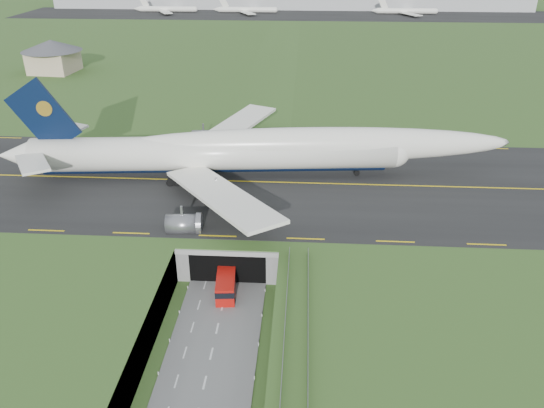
{
  "coord_description": "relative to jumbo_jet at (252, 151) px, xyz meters",
  "views": [
    {
      "loc": [
        11.17,
        -59.99,
        49.1
      ],
      "look_at": [
        6.19,
        20.0,
        8.06
      ],
      "focal_mm": 35.0,
      "sensor_mm": 36.0,
      "label": 1
    }
  ],
  "objects": [
    {
      "name": "trench_road",
      "position": [
        -1.28,
        -42.72,
        -11.51
      ],
      "size": [
        12.0,
        75.0,
        0.2
      ],
      "primitive_type": "cube",
      "color": "slate",
      "rests_on": "ground"
    },
    {
      "name": "distant_hills",
      "position": [
        63.1,
        394.78,
        -15.61
      ],
      "size": [
        700.0,
        91.0,
        60.0
      ],
      "color": "slate",
      "rests_on": "ground"
    },
    {
      "name": "shuttle_tram",
      "position": [
        -1.17,
        -29.9,
        -9.91
      ],
      "size": [
        3.49,
        7.76,
        3.08
      ],
      "rotation": [
        0.0,
        0.0,
        0.09
      ],
      "color": "#B4110C",
      "rests_on": "ground"
    },
    {
      "name": "taxiway",
      "position": [
        -1.28,
        -2.22,
        -5.52
      ],
      "size": [
        800.0,
        44.0,
        0.18
      ],
      "primitive_type": "cube",
      "color": "black",
      "rests_on": "airfield_deck"
    },
    {
      "name": "tunnel_portal",
      "position": [
        -1.28,
        -18.51,
        -8.27
      ],
      "size": [
        17.0,
        22.3,
        6.0
      ],
      "color": "gray",
      "rests_on": "ground"
    },
    {
      "name": "jumbo_jet",
      "position": [
        0.0,
        0.0,
        0.0
      ],
      "size": [
        98.94,
        62.62,
        20.8
      ],
      "rotation": [
        0.0,
        0.0,
        0.09
      ],
      "color": "white",
      "rests_on": "ground"
    },
    {
      "name": "airfield_deck",
      "position": [
        -1.28,
        -35.22,
        -8.61
      ],
      "size": [
        800.0,
        800.0,
        6.0
      ],
      "primitive_type": "cube",
      "color": "gray",
      "rests_on": "ground"
    },
    {
      "name": "ground",
      "position": [
        -1.28,
        -35.22,
        -11.61
      ],
      "size": [
        900.0,
        900.0,
        0.0
      ],
      "primitive_type": "plane",
      "color": "#345120",
      "rests_on": "ground"
    },
    {
      "name": "guideway",
      "position": [
        9.72,
        -54.33,
        -6.28
      ],
      "size": [
        3.0,
        53.0,
        7.05
      ],
      "color": "#A8A8A3",
      "rests_on": "ground"
    },
    {
      "name": "service_building",
      "position": [
        -76.72,
        84.59,
        0.89
      ],
      "size": [
        21.74,
        21.74,
        10.96
      ],
      "rotation": [
        0.0,
        0.0,
        -0.09
      ],
      "color": "#C4AC8D",
      "rests_on": "ground"
    }
  ]
}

